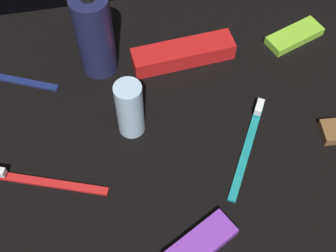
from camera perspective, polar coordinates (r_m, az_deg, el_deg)
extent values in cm
cube|color=black|center=(73.06, 0.00, -1.52)|extent=(84.00, 64.00, 1.20)
cylinder|color=#1C1E43|center=(76.21, -8.97, 10.98)|extent=(6.13, 6.13, 15.09)
cylinder|color=silver|center=(69.32, -4.70, 2.10)|extent=(4.13, 4.13, 10.36)
cube|color=teal|center=(71.89, 9.65, -2.80)|extent=(10.07, 16.17, 0.90)
cube|color=white|center=(75.20, 11.14, 2.30)|extent=(2.26, 2.80, 1.20)
cube|color=navy|center=(83.24, -19.15, 5.62)|extent=(16.89, 8.52, 0.90)
cube|color=red|center=(70.49, -14.55, -6.69)|extent=(17.32, 7.30, 0.90)
cube|color=red|center=(80.64, 1.86, 8.87)|extent=(17.90, 5.84, 3.20)
cube|color=#8CD133|center=(87.55, 15.26, 10.62)|extent=(11.14, 7.38, 1.50)
cube|color=purple|center=(64.62, 3.95, -14.25)|extent=(11.07, 8.37, 1.50)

